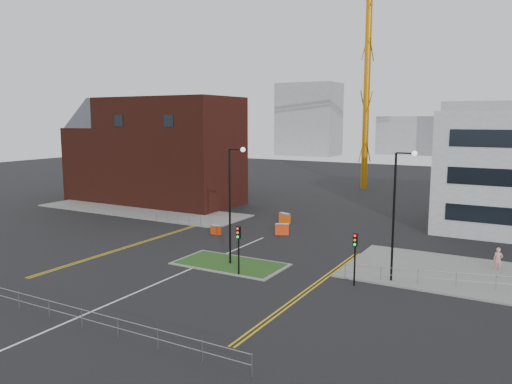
% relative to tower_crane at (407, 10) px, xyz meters
% --- Properties ---
extents(ground, '(200.00, 200.00, 0.00)m').
position_rel_tower_crane_xyz_m(ground, '(-3.28, -56.95, -27.73)').
color(ground, black).
rests_on(ground, ground).
extents(pavement_left, '(28.00, 8.00, 0.12)m').
position_rel_tower_crane_xyz_m(pavement_left, '(-23.28, -34.95, -27.67)').
color(pavement_left, slate).
rests_on(pavement_left, ground).
extents(island_kerb, '(8.60, 4.60, 0.08)m').
position_rel_tower_crane_xyz_m(island_kerb, '(-1.28, -48.95, -27.69)').
color(island_kerb, slate).
rests_on(island_kerb, ground).
extents(grass_island, '(8.00, 4.00, 0.12)m').
position_rel_tower_crane_xyz_m(grass_island, '(-1.28, -48.95, -27.67)').
color(grass_island, '#214517').
rests_on(grass_island, ground).
extents(brick_building, '(24.20, 10.07, 14.24)m').
position_rel_tower_crane_xyz_m(brick_building, '(-26.25, -28.95, -20.89)').
color(brick_building, '#451A11').
rests_on(brick_building, ground).
extents(tower_crane, '(50.05, 19.33, 40.34)m').
position_rel_tower_crane_xyz_m(tower_crane, '(0.00, 0.00, 0.00)').
color(tower_crane, '#CB7C0B').
rests_on(tower_crane, ground).
extents(streetlamp_island, '(1.46, 0.36, 9.18)m').
position_rel_tower_crane_xyz_m(streetlamp_island, '(-1.06, -48.95, -22.32)').
color(streetlamp_island, black).
rests_on(streetlamp_island, ground).
extents(streetlamp_right_near, '(1.46, 0.36, 9.18)m').
position_rel_tower_crane_xyz_m(streetlamp_right_near, '(10.94, -46.95, -22.32)').
color(streetlamp_right_near, black).
rests_on(streetlamp_right_near, ground).
extents(traffic_light_island, '(0.28, 0.33, 3.65)m').
position_rel_tower_crane_xyz_m(traffic_light_island, '(0.72, -50.97, -25.17)').
color(traffic_light_island, black).
rests_on(traffic_light_island, ground).
extents(traffic_light_right, '(0.28, 0.33, 3.65)m').
position_rel_tower_crane_xyz_m(traffic_light_right, '(8.72, -48.97, -25.17)').
color(traffic_light_right, black).
rests_on(traffic_light_right, ground).
extents(railing_front, '(24.05, 0.05, 1.10)m').
position_rel_tower_crane_xyz_m(railing_front, '(-3.28, -62.95, -26.95)').
color(railing_front, gray).
rests_on(railing_front, ground).
extents(railing_left, '(6.05, 0.05, 1.10)m').
position_rel_tower_crane_xyz_m(railing_left, '(-14.28, -38.95, -26.99)').
color(railing_left, gray).
rests_on(railing_left, ground).
extents(railing_right, '(19.05, 5.05, 1.10)m').
position_rel_tower_crane_xyz_m(railing_right, '(17.22, -45.45, -26.95)').
color(railing_right, gray).
rests_on(railing_right, ground).
extents(centre_line, '(0.15, 30.00, 0.01)m').
position_rel_tower_crane_xyz_m(centre_line, '(-3.28, -54.95, -27.73)').
color(centre_line, silver).
rests_on(centre_line, ground).
extents(yellow_left_a, '(0.12, 24.00, 0.01)m').
position_rel_tower_crane_xyz_m(yellow_left_a, '(-12.28, -46.95, -27.73)').
color(yellow_left_a, gold).
rests_on(yellow_left_a, ground).
extents(yellow_left_b, '(0.12, 24.00, 0.01)m').
position_rel_tower_crane_xyz_m(yellow_left_b, '(-11.98, -46.95, -27.73)').
color(yellow_left_b, gold).
rests_on(yellow_left_b, ground).
extents(yellow_right_a, '(0.12, 20.00, 0.01)m').
position_rel_tower_crane_xyz_m(yellow_right_a, '(6.22, -50.95, -27.73)').
color(yellow_right_a, gold).
rests_on(yellow_right_a, ground).
extents(yellow_right_b, '(0.12, 20.00, 0.01)m').
position_rel_tower_crane_xyz_m(yellow_right_b, '(6.52, -50.95, -27.73)').
color(yellow_right_b, gold).
rests_on(yellow_right_b, ground).
extents(skyline_a, '(18.00, 12.00, 22.00)m').
position_rel_tower_crane_xyz_m(skyline_a, '(-43.28, 63.05, -16.73)').
color(skyline_a, gray).
rests_on(skyline_a, ground).
extents(skyline_b, '(24.00, 12.00, 16.00)m').
position_rel_tower_crane_xyz_m(skyline_b, '(6.72, 73.05, -19.73)').
color(skyline_b, gray).
rests_on(skyline_b, ground).
extents(skyline_d, '(30.00, 12.00, 12.00)m').
position_rel_tower_crane_xyz_m(skyline_d, '(-11.28, 83.05, -21.73)').
color(skyline_d, gray).
rests_on(skyline_d, ground).
extents(pedestrian, '(0.66, 0.44, 1.79)m').
position_rel_tower_crane_xyz_m(pedestrian, '(17.01, -40.63, -26.84)').
color(pedestrian, pink).
rests_on(pedestrian, ground).
extents(barrier_left, '(1.11, 0.48, 0.91)m').
position_rel_tower_crane_xyz_m(barrier_left, '(-8.01, -40.95, -27.24)').
color(barrier_left, red).
rests_on(barrier_left, ground).
extents(barrier_mid, '(1.42, 0.86, 1.13)m').
position_rel_tower_crane_xyz_m(barrier_mid, '(-4.41, -32.95, -27.12)').
color(barrier_mid, '#FF5A0E').
rests_on(barrier_mid, ground).
extents(barrier_right, '(1.37, 0.90, 1.10)m').
position_rel_tower_crane_xyz_m(barrier_right, '(-2.27, -37.90, -27.14)').
color(barrier_right, '#FF3D0E').
rests_on(barrier_right, ground).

